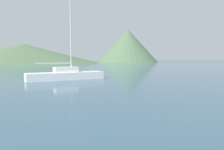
# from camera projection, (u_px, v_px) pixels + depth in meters

# --- Properties ---
(sailboat_inner) EXTENTS (7.69, 2.38, 10.01)m
(sailboat_inner) POSITION_uv_depth(u_px,v_px,m) (66.00, 75.00, 21.54)
(sailboat_inner) COLOR white
(sailboat_inner) RESTS_ON ground_plane
(hill_central) EXTENTS (51.03, 51.03, 6.62)m
(hill_central) POSITION_uv_depth(u_px,v_px,m) (23.00, 54.00, 73.56)
(hill_central) COLOR #4C6647
(hill_central) RESTS_ON ground_plane
(hill_east) EXTENTS (24.50, 24.50, 13.38)m
(hill_east) POSITION_uv_depth(u_px,v_px,m) (128.00, 46.00, 89.36)
(hill_east) COLOR #4C6647
(hill_east) RESTS_ON ground_plane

